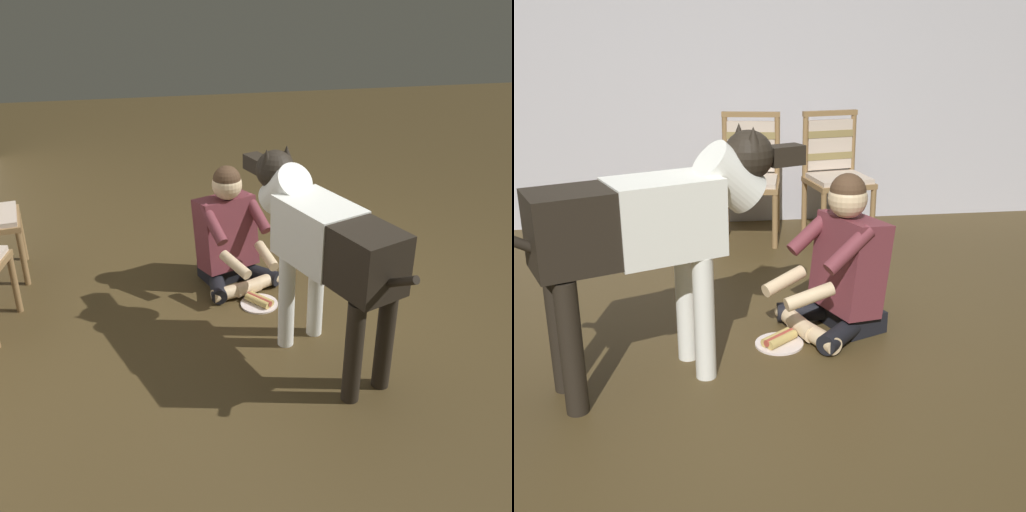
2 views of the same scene
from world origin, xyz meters
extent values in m
plane|color=#47371D|center=(0.00, 0.00, 0.00)|extent=(13.03, 13.03, 0.00)
cylinder|color=olive|center=(0.24, 1.92, 0.21)|extent=(0.04, 0.04, 0.42)
cylinder|color=olive|center=(1.02, 2.00, 0.21)|extent=(0.04, 0.04, 0.42)
cylinder|color=olive|center=(0.61, 1.93, 0.21)|extent=(0.04, 0.04, 0.42)
cube|color=black|center=(0.47, 0.49, 0.06)|extent=(0.35, 0.41, 0.12)
cylinder|color=black|center=(0.38, 0.29, 0.07)|extent=(0.35, 0.37, 0.11)
cylinder|color=beige|center=(0.21, 0.30, 0.06)|extent=(0.24, 0.36, 0.09)
cylinder|color=black|center=(0.26, 0.58, 0.07)|extent=(0.40, 0.13, 0.11)
cylinder|color=beige|center=(0.15, 0.45, 0.06)|extent=(0.20, 0.37, 0.09)
cube|color=brown|center=(0.44, 0.48, 0.38)|extent=(0.41, 0.47, 0.54)
cylinder|color=brown|center=(0.38, 0.27, 0.53)|extent=(0.30, 0.18, 0.24)
cylinder|color=beige|center=(0.17, 0.24, 0.30)|extent=(0.28, 0.13, 0.12)
cylinder|color=brown|center=(0.24, 0.59, 0.53)|extent=(0.30, 0.18, 0.24)
cylinder|color=beige|center=(0.08, 0.47, 0.30)|extent=(0.27, 0.20, 0.12)
sphere|color=beige|center=(0.41, 0.47, 0.75)|extent=(0.21, 0.21, 0.21)
sphere|color=#4A3321|center=(0.41, 0.47, 0.78)|extent=(0.19, 0.19, 0.19)
cylinder|color=white|center=(-0.45, 0.24, 0.31)|extent=(0.10, 0.10, 0.61)
cylinder|color=white|center=(-0.37, 0.03, 0.31)|extent=(0.10, 0.10, 0.61)
cylinder|color=black|center=(-1.02, 0.01, 0.31)|extent=(0.10, 0.10, 0.61)
cylinder|color=black|center=(-0.94, -0.20, 0.31)|extent=(0.10, 0.10, 0.61)
cube|color=white|center=(-0.53, 0.09, 0.79)|extent=(0.57, 0.47, 0.35)
cube|color=black|center=(-0.87, -0.05, 0.79)|extent=(0.50, 0.44, 0.34)
cylinder|color=white|center=(-0.22, 0.21, 0.93)|extent=(0.41, 0.34, 0.35)
sphere|color=black|center=(-0.13, 0.25, 1.03)|extent=(0.24, 0.24, 0.24)
cube|color=black|center=(0.05, 0.32, 1.01)|extent=(0.20, 0.17, 0.09)
cone|color=black|center=(-0.17, 0.31, 1.12)|extent=(0.11, 0.11, 0.11)
cone|color=black|center=(-0.11, 0.18, 1.12)|extent=(0.11, 0.11, 0.11)
cylinder|color=black|center=(-1.08, -0.14, 0.75)|extent=(0.31, 0.16, 0.21)
cylinder|color=white|center=(0.03, 0.31, 0.01)|extent=(0.26, 0.26, 0.01)
cylinder|color=tan|center=(0.04, 0.30, 0.04)|extent=(0.18, 0.16, 0.05)
cylinder|color=tan|center=(0.02, 0.33, 0.04)|extent=(0.18, 0.16, 0.05)
cylinder|color=#AB4234|center=(0.03, 0.31, 0.04)|extent=(0.18, 0.16, 0.04)
camera|label=1|loc=(-3.53, 0.99, 2.24)|focal=43.20mm
camera|label=2|loc=(-0.44, -2.73, 1.57)|focal=45.26mm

